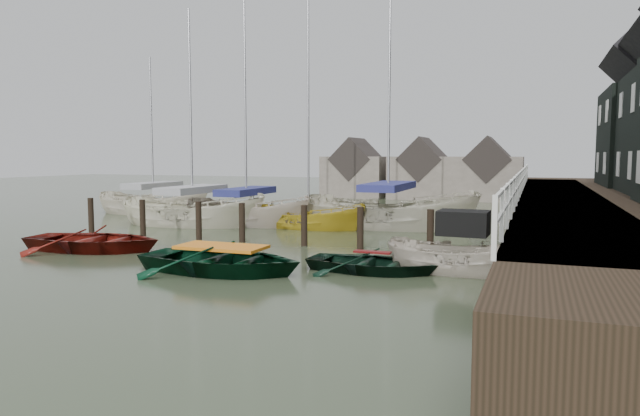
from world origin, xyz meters
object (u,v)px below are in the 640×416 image
at_px(rowboat_green, 222,272).
at_px(rowboat_dkgreen, 372,272).
at_px(sailboat_b, 247,223).
at_px(sailboat_c, 308,227).
at_px(motorboat, 461,269).
at_px(sailboat_e, 154,213).
at_px(sailboat_a, 193,224).
at_px(sailboat_d, 388,226).
at_px(rowboat_red, 95,250).

height_order(rowboat_green, rowboat_dkgreen, rowboat_green).
bearing_deg(sailboat_b, rowboat_dkgreen, -128.53).
bearing_deg(sailboat_c, rowboat_dkgreen, -140.64).
relative_size(motorboat, sailboat_e, 0.43).
bearing_deg(sailboat_b, sailboat_a, 124.05).
distance_m(sailboat_a, sailboat_d, 8.60).
height_order(rowboat_dkgreen, sailboat_e, sailboat_e).
height_order(sailboat_c, sailboat_d, sailboat_d).
bearing_deg(rowboat_green, rowboat_red, 74.31).
bearing_deg(sailboat_c, sailboat_a, 107.82).
xyz_separation_m(sailboat_d, sailboat_e, (-13.04, 1.23, 0.00)).
xyz_separation_m(motorboat, sailboat_e, (-17.18, 9.85, -0.05)).
xyz_separation_m(rowboat_dkgreen, sailboat_c, (-5.04, 7.96, 0.02)).
bearing_deg(rowboat_red, sailboat_b, -17.68).
distance_m(motorboat, sailboat_c, 10.28).
distance_m(rowboat_red, rowboat_dkgreen, 9.38).
xyz_separation_m(motorboat, sailboat_c, (-7.28, 7.26, -0.09)).
distance_m(rowboat_green, sailboat_c, 9.55).
height_order(sailboat_a, sailboat_e, sailboat_a).
relative_size(motorboat, sailboat_d, 0.34).
height_order(rowboat_red, sailboat_a, sailboat_a).
xyz_separation_m(rowboat_green, sailboat_a, (-6.47, 8.48, 0.06)).
height_order(sailboat_b, sailboat_c, sailboat_b).
bearing_deg(motorboat, sailboat_c, 47.25).
xyz_separation_m(rowboat_red, sailboat_d, (7.48, 9.23, 0.06)).
xyz_separation_m(sailboat_c, sailboat_e, (-9.90, 2.59, 0.04)).
relative_size(sailboat_a, sailboat_c, 1.02).
bearing_deg(rowboat_green, sailboat_b, 24.44).
height_order(motorboat, sailboat_e, sailboat_e).
bearing_deg(sailboat_c, sailboat_b, 94.83).
height_order(rowboat_green, sailboat_e, sailboat_e).
xyz_separation_m(rowboat_red, sailboat_b, (1.30, 7.99, 0.07)).
relative_size(rowboat_red, rowboat_green, 1.01).
distance_m(rowboat_red, motorboat, 11.63).
bearing_deg(sailboat_a, sailboat_b, -66.40).
distance_m(rowboat_green, motorboat, 6.34).
height_order(sailboat_b, sailboat_e, sailboat_b).
bearing_deg(sailboat_c, rowboat_red, 158.17).
bearing_deg(motorboat, sailboat_d, 27.83).
bearing_deg(sailboat_b, sailboat_e, 76.71).
height_order(rowboat_red, sailboat_e, sailboat_e).
distance_m(rowboat_dkgreen, sailboat_e, 18.29).
xyz_separation_m(rowboat_dkgreen, sailboat_e, (-14.94, 10.55, 0.06)).
height_order(rowboat_dkgreen, sailboat_a, sailboat_a).
height_order(rowboat_red, motorboat, motorboat).
height_order(sailboat_a, sailboat_d, sailboat_d).
relative_size(rowboat_green, sailboat_c, 0.43).
xyz_separation_m(rowboat_red, sailboat_c, (4.34, 7.87, 0.02)).
relative_size(rowboat_red, sailboat_b, 0.36).
bearing_deg(sailboat_b, motorboat, -119.09).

